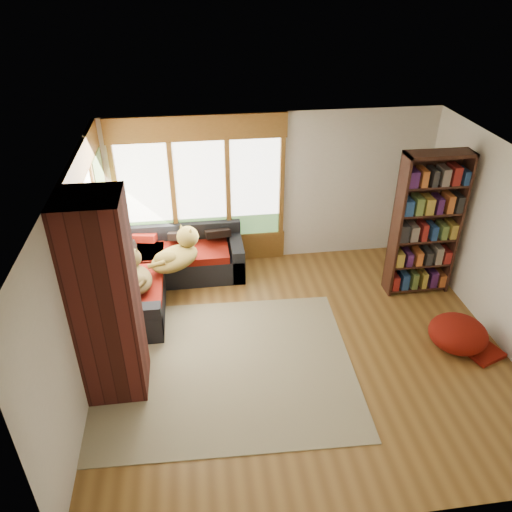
{
  "coord_description": "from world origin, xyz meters",
  "views": [
    {
      "loc": [
        -1.32,
        -5.12,
        4.67
      ],
      "look_at": [
        -0.49,
        0.97,
        0.95
      ],
      "focal_mm": 35.0,
      "sensor_mm": 36.0,
      "label": 1
    }
  ],
  "objects_px": {
    "brick_chimney": "(105,301)",
    "dog_tan": "(178,251)",
    "dog_brindle": "(134,273)",
    "pouf": "(458,333)",
    "bookshelf": "(426,226)",
    "area_rug": "(214,367)",
    "sectional_sofa": "(159,274)"
  },
  "relations": [
    {
      "from": "brick_chimney",
      "to": "dog_tan",
      "type": "relative_size",
      "value": 2.65
    },
    {
      "from": "brick_chimney",
      "to": "dog_brindle",
      "type": "bearing_deg",
      "value": 83.9
    },
    {
      "from": "pouf",
      "to": "dog_tan",
      "type": "distance_m",
      "value": 4.21
    },
    {
      "from": "brick_chimney",
      "to": "dog_brindle",
      "type": "xyz_separation_m",
      "value": [
        0.15,
        1.43,
        -0.55
      ]
    },
    {
      "from": "dog_tan",
      "to": "bookshelf",
      "type": "bearing_deg",
      "value": -51.26
    },
    {
      "from": "dog_brindle",
      "to": "brick_chimney",
      "type": "bearing_deg",
      "value": 162.6
    },
    {
      "from": "dog_tan",
      "to": "area_rug",
      "type": "bearing_deg",
      "value": -122.38
    },
    {
      "from": "area_rug",
      "to": "pouf",
      "type": "bearing_deg",
      "value": -0.38
    },
    {
      "from": "sectional_sofa",
      "to": "bookshelf",
      "type": "xyz_separation_m",
      "value": [
        4.09,
        -0.53,
        0.85
      ]
    },
    {
      "from": "area_rug",
      "to": "dog_brindle",
      "type": "xyz_separation_m",
      "value": [
        -1.03,
        1.3,
        0.74
      ]
    },
    {
      "from": "dog_tan",
      "to": "dog_brindle",
      "type": "relative_size",
      "value": 1.18
    },
    {
      "from": "pouf",
      "to": "dog_brindle",
      "type": "xyz_separation_m",
      "value": [
        -4.39,
        1.32,
        0.52
      ]
    },
    {
      "from": "pouf",
      "to": "sectional_sofa",
      "type": "bearing_deg",
      "value": 154.7
    },
    {
      "from": "brick_chimney",
      "to": "bookshelf",
      "type": "bearing_deg",
      "value": 18.44
    },
    {
      "from": "area_rug",
      "to": "dog_brindle",
      "type": "distance_m",
      "value": 1.82
    },
    {
      "from": "area_rug",
      "to": "pouf",
      "type": "distance_m",
      "value": 3.37
    },
    {
      "from": "bookshelf",
      "to": "brick_chimney",
      "type": "bearing_deg",
      "value": -161.56
    },
    {
      "from": "dog_brindle",
      "to": "dog_tan",
      "type": "bearing_deg",
      "value": -64.24
    },
    {
      "from": "bookshelf",
      "to": "pouf",
      "type": "distance_m",
      "value": 1.68
    },
    {
      "from": "brick_chimney",
      "to": "pouf",
      "type": "height_order",
      "value": "brick_chimney"
    },
    {
      "from": "bookshelf",
      "to": "dog_brindle",
      "type": "bearing_deg",
      "value": -178.94
    },
    {
      "from": "pouf",
      "to": "dog_brindle",
      "type": "relative_size",
      "value": 0.96
    },
    {
      "from": "brick_chimney",
      "to": "dog_tan",
      "type": "distance_m",
      "value": 2.12
    },
    {
      "from": "area_rug",
      "to": "dog_brindle",
      "type": "bearing_deg",
      "value": 128.41
    },
    {
      "from": "brick_chimney",
      "to": "bookshelf",
      "type": "relative_size",
      "value": 1.13
    },
    {
      "from": "pouf",
      "to": "area_rug",
      "type": "bearing_deg",
      "value": 179.62
    },
    {
      "from": "brick_chimney",
      "to": "bookshelf",
      "type": "height_order",
      "value": "brick_chimney"
    },
    {
      "from": "sectional_sofa",
      "to": "dog_tan",
      "type": "xyz_separation_m",
      "value": [
        0.33,
        -0.14,
        0.48
      ]
    },
    {
      "from": "brick_chimney",
      "to": "pouf",
      "type": "distance_m",
      "value": 4.67
    },
    {
      "from": "pouf",
      "to": "dog_brindle",
      "type": "bearing_deg",
      "value": 163.23
    },
    {
      "from": "brick_chimney",
      "to": "sectional_sofa",
      "type": "bearing_deg",
      "value": 77.71
    },
    {
      "from": "bookshelf",
      "to": "dog_brindle",
      "type": "relative_size",
      "value": 2.79
    }
  ]
}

